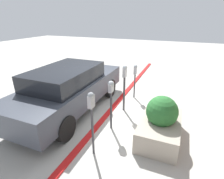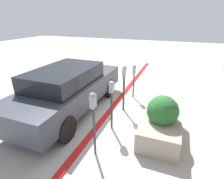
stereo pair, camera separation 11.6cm
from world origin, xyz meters
name	(u,v)px [view 1 (the left image)]	position (x,y,z in m)	size (l,w,h in m)	color
ground_plane	(109,116)	(0.00, 0.00, 0.00)	(40.00, 40.00, 0.00)	#ADAAA3
curb_strip	(107,115)	(0.00, 0.08, 0.02)	(14.33, 0.16, 0.04)	red
parking_meter_nearest	(92,110)	(-1.66, -0.33, 1.13)	(0.17, 0.14, 1.54)	#38383D
parking_meter_second	(111,94)	(-0.58, -0.32, 1.06)	(0.19, 0.16, 1.43)	#38383D
parking_meter_middle	(124,80)	(0.56, -0.31, 1.08)	(0.17, 0.15, 1.56)	#38383D
parking_meter_fourth	(135,74)	(1.67, -0.36, 0.97)	(0.16, 0.13, 1.31)	#38383D
planter_box	(160,123)	(-0.52, -1.65, 0.46)	(1.64, 0.97, 1.18)	#A39989
parked_car_front	(69,88)	(-0.09, 1.36, 0.80)	(4.68, 1.81, 1.50)	#383D47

